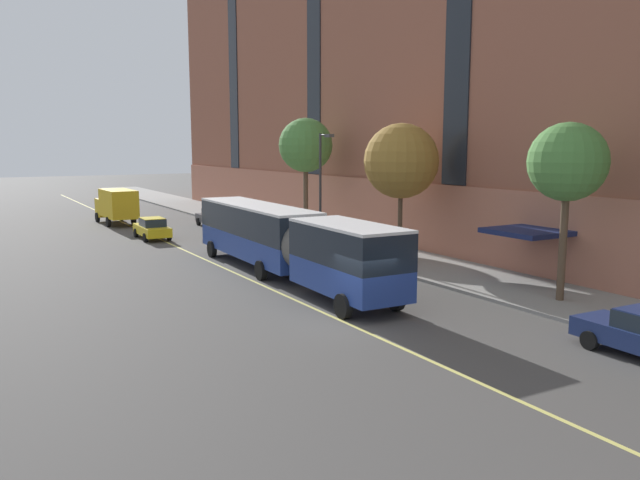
{
  "coord_description": "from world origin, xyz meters",
  "views": [
    {
      "loc": [
        -13.0,
        -19.4,
        6.7
      ],
      "look_at": [
        3.34,
        8.56,
        1.8
      ],
      "focal_mm": 35.0,
      "sensor_mm": 36.0,
      "label": 1
    }
  ],
  "objects": [
    {
      "name": "parked_car_darkgray_2",
      "position": [
        5.44,
        29.83,
        0.78
      ],
      "size": [
        1.96,
        4.32,
        1.56
      ],
      "color": "#4C4C51",
      "rests_on": "ground"
    },
    {
      "name": "ground_plane",
      "position": [
        0.0,
        0.0,
        0.0
      ],
      "size": [
        260.0,
        260.0,
        0.0
      ],
      "primitive_type": "plane",
      "color": "#4C4947"
    },
    {
      "name": "sidewalk",
      "position": [
        9.48,
        3.0,
        0.07
      ],
      "size": [
        5.6,
        160.0,
        0.15
      ],
      "primitive_type": "cube",
      "color": "gray",
      "rests_on": "ground"
    },
    {
      "name": "lane_centerline",
      "position": [
        -0.5,
        3.0,
        0.0
      ],
      "size": [
        0.16,
        140.0,
        0.01
      ],
      "primitive_type": "cube",
      "color": "#E0D66B",
      "rests_on": "ground"
    },
    {
      "name": "box_truck",
      "position": [
        -1.21,
        35.38,
        1.72
      ],
      "size": [
        2.49,
        6.78,
        3.03
      ],
      "color": "gold",
      "rests_on": "ground"
    },
    {
      "name": "street_tree_mid_block",
      "position": [
        9.07,
        -2.07,
        5.99
      ],
      "size": [
        3.29,
        3.29,
        7.54
      ],
      "color": "brown",
      "rests_on": "sidewalk"
    },
    {
      "name": "taxi_cab",
      "position": [
        -0.92,
        25.43,
        0.78
      ],
      "size": [
        1.97,
        4.57,
        1.56
      ],
      "color": "yellow",
      "rests_on": "ground"
    },
    {
      "name": "parked_car_champagne_1",
      "position": [
        5.46,
        14.01,
        0.79
      ],
      "size": [
        2.11,
        4.8,
        1.56
      ],
      "color": "#BCAD89",
      "rests_on": "ground"
    },
    {
      "name": "street_tree_far_uptown",
      "position": [
        9.07,
        9.17,
        5.83
      ],
      "size": [
        4.29,
        4.29,
        7.84
      ],
      "color": "brown",
      "rests_on": "sidewalk"
    },
    {
      "name": "city_bus",
      "position": [
        1.2,
        8.54,
        2.03
      ],
      "size": [
        3.26,
        18.81,
        3.49
      ],
      "color": "navy",
      "rests_on": "ground"
    },
    {
      "name": "fire_hydrant",
      "position": [
        7.18,
        25.65,
        0.49
      ],
      "size": [
        0.42,
        0.24,
        0.72
      ],
      "color": "red",
      "rests_on": "sidewalk"
    },
    {
      "name": "street_lamp",
      "position": [
        7.28,
        15.05,
        4.6
      ],
      "size": [
        0.36,
        1.48,
        7.33
      ],
      "color": "#2D2D30",
      "rests_on": "sidewalk"
    },
    {
      "name": "street_tree_far_downtown",
      "position": [
        9.07,
        20.42,
        6.7
      ],
      "size": [
        3.89,
        3.89,
        8.54
      ],
      "color": "brown",
      "rests_on": "sidewalk"
    }
  ]
}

